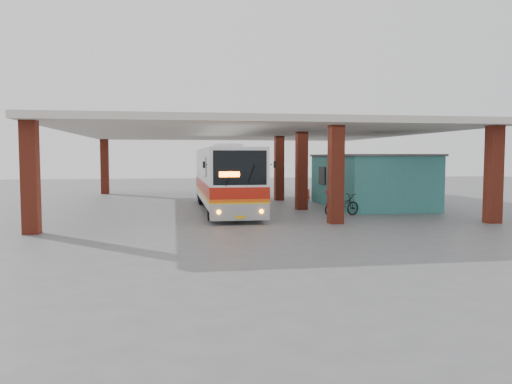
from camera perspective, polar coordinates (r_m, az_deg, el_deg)
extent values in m
plane|color=#515154|center=(24.71, 0.20, -2.84)|extent=(90.00, 90.00, 0.00)
cube|color=maroon|center=(22.35, 9.11, 1.98)|extent=(0.60, 0.60, 4.35)
cube|color=maroon|center=(28.11, 5.22, 2.43)|extent=(0.60, 0.60, 4.35)
cube|color=maroon|center=(33.94, 2.66, 2.72)|extent=(0.60, 0.60, 4.35)
cube|color=maroon|center=(20.91, -24.39, 1.52)|extent=(0.60, 0.60, 4.35)
cube|color=maroon|center=(41.54, -16.90, 2.79)|extent=(0.60, 0.60, 4.35)
cube|color=maroon|center=(24.63, 25.52, 1.82)|extent=(0.60, 0.60, 4.35)
cube|color=maroon|center=(43.54, 9.49, 2.96)|extent=(0.60, 0.60, 4.35)
cube|color=beige|center=(31.06, -0.90, 6.89)|extent=(21.00, 23.00, 0.30)
cube|color=#2B6B6D|center=(30.51, 12.94, 1.20)|extent=(5.00, 8.00, 3.00)
cube|color=#494949|center=(30.48, 12.99, 4.11)|extent=(5.20, 8.20, 0.12)
cube|color=#13352E|center=(28.25, 9.35, 0.11)|extent=(0.08, 0.95, 2.10)
cube|color=black|center=(31.06, 7.59, 1.87)|extent=(0.08, 1.20, 1.00)
cube|color=black|center=(31.05, 7.54, 1.87)|extent=(0.04, 1.30, 1.10)
cube|color=silver|center=(27.57, -3.54, 1.95)|extent=(2.58, 12.36, 2.88)
cube|color=silver|center=(26.54, -3.32, 5.21)|extent=(1.24, 3.09, 0.26)
cube|color=#929398|center=(21.73, -1.89, -2.29)|extent=(2.60, 0.41, 0.72)
cube|color=#A8170B|center=(27.60, -3.53, 0.78)|extent=(2.62, 12.36, 0.52)
cube|color=#E4510C|center=(27.62, -3.53, 0.10)|extent=(2.62, 12.36, 0.13)
cube|color=gold|center=(27.63, -3.53, -0.14)|extent=(2.62, 12.36, 0.10)
cube|color=black|center=(21.46, -1.85, 2.79)|extent=(2.33, 0.10, 1.49)
cube|color=black|center=(28.28, -6.33, 3.03)|extent=(0.06, 9.27, 0.93)
cube|color=black|center=(28.54, -1.12, 3.06)|extent=(0.06, 9.27, 0.93)
cube|color=#FF5905|center=(21.35, -3.06, 2.03)|extent=(0.88, 0.05, 0.23)
sphere|color=orange|center=(21.42, -4.27, -2.31)|extent=(0.19, 0.19, 0.19)
sphere|color=orange|center=(21.66, 0.62, -2.22)|extent=(0.19, 0.19, 0.19)
cube|color=gold|center=(21.54, -1.81, -2.90)|extent=(0.46, 0.03, 0.12)
cylinder|color=black|center=(23.28, -5.13, -2.01)|extent=(0.33, 1.03, 1.03)
cylinder|color=black|center=(23.55, 0.25, -1.92)|extent=(0.33, 1.03, 1.03)
cylinder|color=black|center=(31.16, -6.24, -0.48)|extent=(0.33, 1.03, 1.03)
cylinder|color=black|center=(31.36, -2.19, -0.43)|extent=(0.33, 1.03, 1.03)
cylinder|color=black|center=(32.49, -6.37, -0.30)|extent=(0.33, 1.03, 1.03)
cylinder|color=black|center=(32.69, -2.49, -0.25)|extent=(0.33, 1.03, 1.03)
imported|color=black|center=(25.28, 9.77, -1.48)|extent=(2.23, 1.41, 1.11)
imported|color=red|center=(24.81, 8.66, -0.67)|extent=(0.75, 0.56, 1.88)
cube|color=red|center=(32.83, 5.69, -0.72)|extent=(0.47, 0.47, 0.06)
cube|color=red|center=(32.85, 6.02, -0.22)|extent=(0.08, 0.45, 0.64)
cylinder|color=black|center=(32.63, 5.43, -0.99)|extent=(0.03, 0.03, 0.21)
cylinder|color=black|center=(32.70, 6.05, -0.98)|extent=(0.03, 0.03, 0.21)
cylinder|color=black|center=(32.99, 5.32, -0.94)|extent=(0.03, 0.03, 0.21)
cylinder|color=black|center=(33.06, 5.93, -0.93)|extent=(0.03, 0.03, 0.21)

